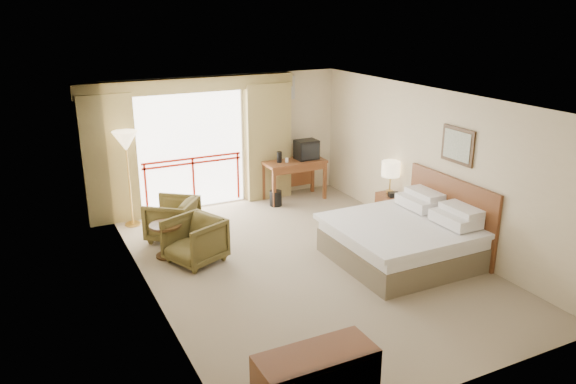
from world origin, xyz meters
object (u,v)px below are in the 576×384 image
desk (293,169)px  side_table (166,235)px  bed (404,239)px  wastebasket (276,198)px  nightstand (390,208)px  armchair_near (196,262)px  table_lamp (391,169)px  armchair_far (174,238)px  floor_lamp (126,145)px  tv (307,150)px

desk → side_table: 3.72m
bed → side_table: bed is taller
wastebasket → bed: bearing=-77.6°
nightstand → armchair_near: (-3.94, -0.04, -0.29)m
table_lamp → armchair_near: table_lamp is taller
table_lamp → desk: (-1.04, 2.07, -0.38)m
bed → side_table: bearing=151.6°
bed → side_table: 3.94m
bed → desk: bearing=93.1°
desk → armchair_far: desk is taller
bed → floor_lamp: (-3.68, 3.60, 1.21)m
floor_lamp → bed: bearing=-44.4°
bed → tv: tv is taller
table_lamp → tv: 2.14m
table_lamp → side_table: bearing=175.8°
table_lamp → tv: size_ratio=1.33×
bed → wastebasket: bearing=102.4°
wastebasket → armchair_far: bearing=-162.2°
wastebasket → side_table: bearing=-151.3°
tv → side_table: bearing=-140.0°
side_table → table_lamp: bearing=-4.2°
nightstand → tv: tv is taller
bed → tv: size_ratio=4.57×
armchair_near → side_table: side_table is taller
table_lamp → desk: 2.35m
nightstand → wastebasket: nightstand is taller
armchair_near → desk: bearing=103.4°
tv → table_lamp: bearing=-55.2°
nightstand → tv: bearing=110.8°
tv → desk: bearing=-177.6°
bed → wastebasket: size_ratio=6.58×
armchair_far → armchair_near: bearing=41.4°
nightstand → desk: desk is taller
table_lamp → floor_lamp: (-4.52, 2.04, 0.52)m
nightstand → armchair_far: (-4.01, 1.08, -0.29)m
tv → armchair_far: tv is taller
floor_lamp → wastebasket: bearing=-4.5°
armchair_far → side_table: bearing=15.1°
armchair_far → floor_lamp: (-0.51, 1.01, 1.58)m
nightstand → armchair_far: 4.16m
armchair_near → armchair_far: bearing=160.3°
armchair_far → tv: bearing=144.5°
armchair_far → floor_lamp: 1.95m
wastebasket → armchair_far: 2.55m
nightstand → side_table: (-4.31, 0.36, 0.11)m
side_table → floor_lamp: bearing=97.1°
table_lamp → wastebasket: 2.56m
table_lamp → desk: size_ratio=0.47×
table_lamp → armchair_far: bearing=165.6°
table_lamp → wastebasket: table_lamp is taller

